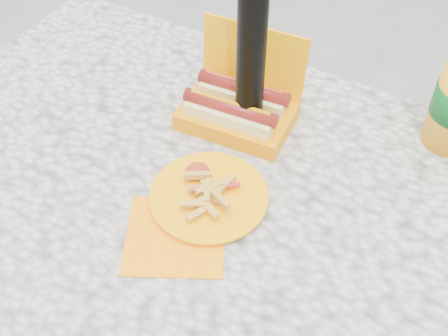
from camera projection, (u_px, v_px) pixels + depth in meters
The scene contains 3 objects.
picnic_table at pixel (207, 225), 1.05m from camera, with size 1.20×0.80×0.75m.
hotdog_box at pixel (238, 107), 1.05m from camera, with size 0.22×0.17×0.17m.
fries_plate at pixel (206, 199), 0.94m from camera, with size 0.22×0.30×0.04m.
Camera 1 is at (0.34, -0.54, 1.49)m, focal length 45.00 mm.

